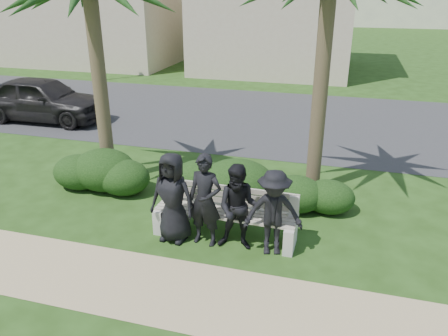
{
  "coord_description": "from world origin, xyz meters",
  "views": [
    {
      "loc": [
        2.95,
        -6.86,
        4.37
      ],
      "look_at": [
        0.74,
        1.0,
        0.94
      ],
      "focal_mm": 35.0,
      "sensor_mm": 36.0,
      "label": 1
    }
  ],
  "objects_px": {
    "man_a": "(173,198)",
    "man_d": "(273,213)",
    "park_bench": "(225,217)",
    "man_c": "(239,208)",
    "man_b": "(205,200)",
    "car_a": "(43,99)",
    "street_lamp": "(86,18)"
  },
  "relations": [
    {
      "from": "man_d",
      "to": "man_b",
      "type": "bearing_deg",
      "value": 166.82
    },
    {
      "from": "park_bench",
      "to": "man_b",
      "type": "distance_m",
      "value": 0.61
    },
    {
      "from": "man_a",
      "to": "man_d",
      "type": "distance_m",
      "value": 1.82
    },
    {
      "from": "street_lamp",
      "to": "man_a",
      "type": "xyz_separation_m",
      "value": [
        9.17,
        -12.37,
        -2.1
      ]
    },
    {
      "from": "man_a",
      "to": "man_c",
      "type": "height_order",
      "value": "man_a"
    },
    {
      "from": "man_a",
      "to": "man_b",
      "type": "height_order",
      "value": "man_b"
    },
    {
      "from": "street_lamp",
      "to": "park_bench",
      "type": "distance_m",
      "value": 15.89
    },
    {
      "from": "man_a",
      "to": "car_a",
      "type": "distance_m",
      "value": 9.34
    },
    {
      "from": "man_b",
      "to": "car_a",
      "type": "bearing_deg",
      "value": 148.38
    },
    {
      "from": "man_a",
      "to": "man_d",
      "type": "bearing_deg",
      "value": 6.62
    },
    {
      "from": "man_b",
      "to": "car_a",
      "type": "relative_size",
      "value": 0.39
    },
    {
      "from": "man_b",
      "to": "man_d",
      "type": "relative_size",
      "value": 1.1
    },
    {
      "from": "car_a",
      "to": "man_a",
      "type": "bearing_deg",
      "value": -131.12
    },
    {
      "from": "man_d",
      "to": "park_bench",
      "type": "bearing_deg",
      "value": 149.3
    },
    {
      "from": "park_bench",
      "to": "street_lamp",
      "type": "bearing_deg",
      "value": 130.87
    },
    {
      "from": "man_d",
      "to": "man_a",
      "type": "bearing_deg",
      "value": 167.69
    },
    {
      "from": "man_c",
      "to": "car_a",
      "type": "bearing_deg",
      "value": 140.97
    },
    {
      "from": "park_bench",
      "to": "man_c",
      "type": "relative_size",
      "value": 1.66
    },
    {
      "from": "park_bench",
      "to": "car_a",
      "type": "xyz_separation_m",
      "value": [
        -8.07,
        5.64,
        0.34
      ]
    },
    {
      "from": "man_a",
      "to": "man_b",
      "type": "bearing_deg",
      "value": 8.39
    },
    {
      "from": "street_lamp",
      "to": "man_a",
      "type": "distance_m",
      "value": 15.54
    },
    {
      "from": "man_a",
      "to": "street_lamp",
      "type": "bearing_deg",
      "value": 132.0
    },
    {
      "from": "street_lamp",
      "to": "man_d",
      "type": "bearing_deg",
      "value": -48.28
    },
    {
      "from": "park_bench",
      "to": "car_a",
      "type": "height_order",
      "value": "car_a"
    },
    {
      "from": "street_lamp",
      "to": "park_bench",
      "type": "bearing_deg",
      "value": -50.13
    },
    {
      "from": "park_bench",
      "to": "man_c",
      "type": "height_order",
      "value": "man_c"
    },
    {
      "from": "man_b",
      "to": "street_lamp",
      "type": "bearing_deg",
      "value": 134.07
    },
    {
      "from": "park_bench",
      "to": "man_d",
      "type": "height_order",
      "value": "man_d"
    },
    {
      "from": "man_a",
      "to": "park_bench",
      "type": "bearing_deg",
      "value": 25.72
    },
    {
      "from": "man_a",
      "to": "man_d",
      "type": "xyz_separation_m",
      "value": [
        1.82,
        0.04,
        -0.06
      ]
    },
    {
      "from": "park_bench",
      "to": "man_a",
      "type": "xyz_separation_m",
      "value": [
        -0.89,
        -0.33,
        0.43
      ]
    },
    {
      "from": "car_a",
      "to": "street_lamp",
      "type": "bearing_deg",
      "value": 15.81
    }
  ]
}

